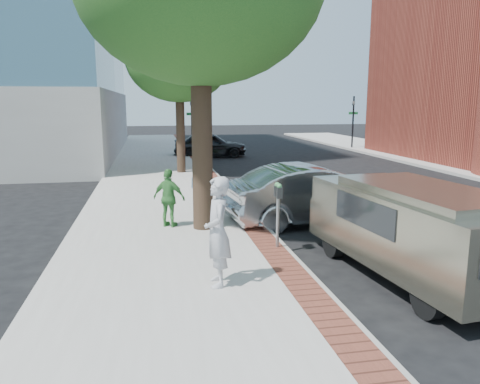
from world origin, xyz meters
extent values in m
plane|color=black|center=(0.00, 0.00, 0.00)|extent=(120.00, 120.00, 0.00)
cube|color=#9E9991|center=(-1.50, 8.00, 0.07)|extent=(5.00, 60.00, 0.15)
cube|color=brown|center=(0.70, 8.00, 0.15)|extent=(0.60, 60.00, 0.01)
cube|color=gray|center=(1.05, 8.00, 0.07)|extent=(0.10, 60.00, 0.15)
cylinder|color=black|center=(0.90, 22.00, 1.90)|extent=(0.12, 0.12, 3.80)
imported|color=black|center=(0.90, 22.00, 3.00)|extent=(0.18, 0.15, 0.90)
cube|color=#1E7238|center=(0.90, 22.00, 2.60)|extent=(0.70, 0.03, 0.18)
cylinder|color=black|center=(12.50, 22.00, 1.90)|extent=(0.12, 0.12, 3.80)
imported|color=black|center=(12.50, 22.00, 3.00)|extent=(0.18, 0.15, 0.90)
cube|color=#1E7238|center=(12.50, 22.00, 2.60)|extent=(0.70, 0.03, 0.18)
cylinder|color=black|center=(-0.60, 1.90, 2.35)|extent=(0.52, 0.52, 4.40)
cylinder|color=black|center=(-0.50, 12.00, 2.08)|extent=(0.40, 0.40, 3.85)
ellipsoid|color=#13451A|center=(-0.50, 12.00, 5.32)|extent=(4.80, 4.80, 3.94)
cylinder|color=gray|center=(0.85, -0.09, 0.72)|extent=(0.07, 0.07, 1.15)
cube|color=#2D3030|center=(0.85, -0.18, 1.42)|extent=(0.12, 0.14, 0.24)
cube|color=#2D3030|center=(0.85, 0.00, 1.42)|extent=(0.12, 0.14, 0.24)
sphere|color=#3F8C4C|center=(0.85, -0.18, 1.57)|extent=(0.11, 0.11, 0.11)
sphere|color=#3F8C4C|center=(0.85, 0.00, 1.57)|extent=(0.11, 0.11, 0.11)
imported|color=#A9A9AE|center=(-0.77, -2.01, 1.13)|extent=(0.49, 0.72, 1.96)
imported|color=#8EB3DC|center=(-0.52, 3.06, 0.95)|extent=(0.95, 0.98, 1.59)
imported|color=#3E883D|center=(-1.45, 2.19, 0.91)|extent=(0.96, 0.77, 1.52)
imported|color=#ABAEB2|center=(2.60, 2.38, 0.83)|extent=(5.19, 2.32, 1.65)
imported|color=black|center=(1.77, 19.13, 0.76)|extent=(4.64, 2.24, 1.53)
cube|color=gray|center=(3.00, -2.00, 1.00)|extent=(2.42, 5.02, 1.36)
cube|color=gray|center=(2.77, 0.11, 0.73)|extent=(1.95, 1.10, 0.81)
cube|color=gray|center=(3.03, -2.30, 1.77)|extent=(2.07, 3.59, 0.16)
cylinder|color=black|center=(2.01, -0.53, 0.32)|extent=(0.29, 0.67, 0.65)
cylinder|color=black|center=(3.66, -0.36, 0.32)|extent=(0.29, 0.67, 0.65)
cylinder|color=black|center=(2.34, -3.64, 0.32)|extent=(0.29, 0.67, 0.65)
cube|color=black|center=(3.94, -1.70, 1.31)|extent=(0.23, 2.01, 0.56)
cube|color=black|center=(2.01, -1.90, 1.31)|extent=(0.23, 2.01, 0.56)
cube|color=black|center=(2.73, 0.56, 1.06)|extent=(1.61, 0.19, 0.40)
camera|label=1|loc=(-1.87, -9.87, 3.37)|focal=35.00mm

